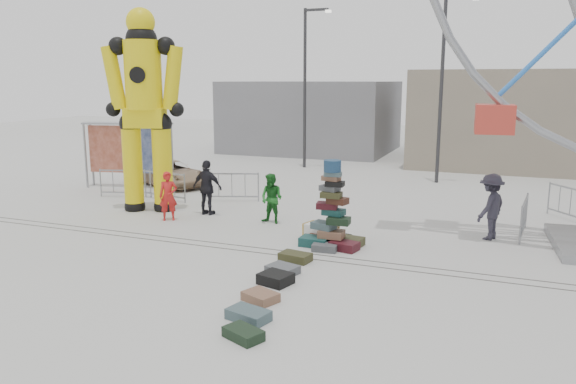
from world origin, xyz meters
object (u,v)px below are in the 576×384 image
at_px(barricade_dummy_c, 232,187).
at_px(pedestrian_black, 207,188).
at_px(pedestrian_green, 272,199).
at_px(suitcase_tower, 332,222).
at_px(barricade_wheel_front, 524,217).
at_px(lamp_post_right, 444,80).
at_px(parked_suv, 170,173).
at_px(barricade_wheel_back, 570,204).
at_px(barricade_dummy_b, 164,186).
at_px(pedestrian_red, 168,196).
at_px(lamp_post_left, 307,80).
at_px(banner_scaffold, 128,139).
at_px(pedestrian_grey, 491,207).
at_px(steamer_trunk, 321,232).
at_px(barricade_dummy_a, 125,183).
at_px(crash_test_dummy, 145,103).

bearing_deg(barricade_dummy_c, pedestrian_black, -104.17).
relative_size(barricade_dummy_c, pedestrian_green, 1.25).
distance_m(suitcase_tower, barricade_wheel_front, 5.81).
bearing_deg(lamp_post_right, parked_suv, -155.11).
distance_m(barricade_wheel_back, pedestrian_black, 11.95).
distance_m(barricade_dummy_c, parked_suv, 4.37).
height_order(suitcase_tower, pedestrian_green, suitcase_tower).
bearing_deg(suitcase_tower, barricade_dummy_b, 160.44).
bearing_deg(pedestrian_red, parked_suv, 91.47).
distance_m(lamp_post_left, parked_suv, 8.85).
bearing_deg(pedestrian_red, barricade_wheel_back, -9.76).
bearing_deg(lamp_post_left, barricade_dummy_b, -103.35).
height_order(banner_scaffold, pedestrian_grey, banner_scaffold).
bearing_deg(lamp_post_left, suitcase_tower, -67.54).
height_order(suitcase_tower, pedestrian_red, suitcase_tower).
xyz_separation_m(banner_scaffold, barricade_dummy_b, (2.81, -1.63, -1.52)).
height_order(lamp_post_right, barricade_wheel_back, lamp_post_right).
distance_m(steamer_trunk, parked_suv, 10.29).
distance_m(lamp_post_right, barricade_dummy_a, 14.01).
height_order(banner_scaffold, parked_suv, banner_scaffold).
distance_m(lamp_post_left, barricade_dummy_a, 11.21).
relative_size(barricade_dummy_a, pedestrian_grey, 1.05).
relative_size(lamp_post_right, pedestrian_black, 4.29).
height_order(crash_test_dummy, parked_suv, crash_test_dummy).
bearing_deg(barricade_wheel_back, barricade_dummy_b, -118.27).
height_order(steamer_trunk, parked_suv, parked_suv).
xyz_separation_m(steamer_trunk, pedestrian_black, (-4.51, 1.44, 0.72)).
height_order(banner_scaffold, pedestrian_black, banner_scaffold).
relative_size(barricade_dummy_c, pedestrian_black, 1.07).
distance_m(suitcase_tower, pedestrian_red, 5.87).
bearing_deg(barricade_wheel_front, pedestrian_red, 106.95).
height_order(lamp_post_left, barricade_dummy_c, lamp_post_left).
height_order(barricade_dummy_a, pedestrian_grey, pedestrian_grey).
bearing_deg(lamp_post_left, parked_suv, -118.18).
xyz_separation_m(lamp_post_right, pedestrian_grey, (2.43, -8.77, -3.53)).
relative_size(pedestrian_green, parked_suv, 0.41).
height_order(banner_scaffold, barricade_dummy_b, banner_scaffold).
distance_m(lamp_post_right, barricade_dummy_c, 10.44).
height_order(crash_test_dummy, barricade_wheel_front, crash_test_dummy).
bearing_deg(lamp_post_left, barricade_wheel_back, -32.41).
height_order(lamp_post_left, pedestrian_red, lamp_post_left).
relative_size(lamp_post_right, barricade_dummy_c, 4.00).
relative_size(crash_test_dummy, barricade_dummy_a, 3.53).
bearing_deg(suitcase_tower, parked_suv, 150.98).
distance_m(crash_test_dummy, barricade_wheel_back, 14.48).
xyz_separation_m(barricade_wheel_back, pedestrian_red, (-12.18, -4.75, 0.25)).
height_order(suitcase_tower, barricade_wheel_front, suitcase_tower).
relative_size(barricade_dummy_b, pedestrian_green, 1.25).
height_order(lamp_post_left, pedestrian_black, lamp_post_left).
distance_m(crash_test_dummy, barricade_dummy_c, 4.46).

